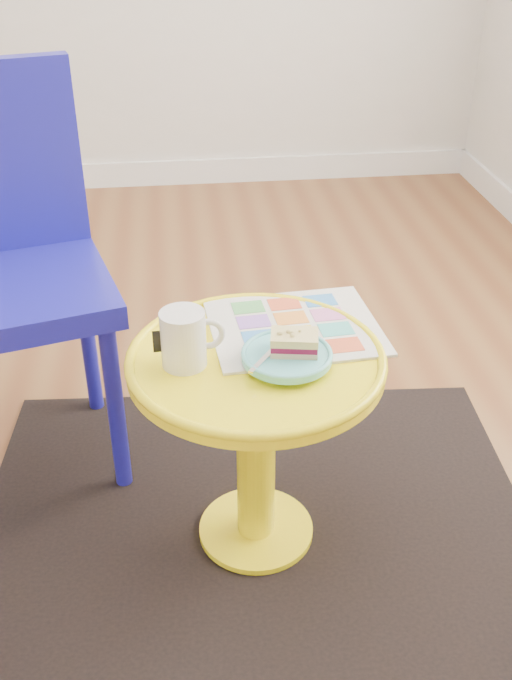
{
  "coord_description": "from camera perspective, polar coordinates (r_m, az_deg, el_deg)",
  "views": [
    {
      "loc": [
        0.49,
        -1.64,
        1.31
      ],
      "look_at": [
        0.64,
        -0.38,
        0.53
      ],
      "focal_mm": 40.0,
      "sensor_mm": 36.0,
      "label": 1
    }
  ],
  "objects": [
    {
      "name": "newspaper",
      "position": [
        1.61,
        2.91,
        0.99
      ],
      "size": [
        0.37,
        0.32,
        0.01
      ],
      "primitive_type": "cube",
      "rotation": [
        0.0,
        0.0,
        0.07
      ],
      "color": "silver",
      "rests_on": "side_table"
    },
    {
      "name": "mug",
      "position": [
        1.46,
        -5.4,
        0.21
      ],
      "size": [
        0.13,
        0.09,
        0.12
      ],
      "rotation": [
        0.0,
        0.0,
        0.07
      ],
      "color": "white",
      "rests_on": "side_table"
    },
    {
      "name": "chair",
      "position": [
        1.87,
        -18.3,
        6.15
      ],
      "size": [
        0.53,
        0.53,
        0.97
      ],
      "rotation": [
        0.0,
        0.0,
        0.26
      ],
      "color": "#19189C",
      "rests_on": "ground"
    },
    {
      "name": "cake_slice",
      "position": [
        1.47,
        2.91,
        -0.19
      ],
      "size": [
        0.1,
        0.08,
        0.04
      ],
      "rotation": [
        0.0,
        0.0,
        -0.18
      ],
      "color": "#D3BC8C",
      "rests_on": "plate"
    },
    {
      "name": "fork",
      "position": [
        1.47,
        1.06,
        -0.98
      ],
      "size": [
        0.1,
        0.13,
        0.0
      ],
      "rotation": [
        0.0,
        0.0,
        -0.62
      ],
      "color": "silver",
      "rests_on": "plate"
    },
    {
      "name": "floor",
      "position": [
        2.16,
        -18.56,
        -7.78
      ],
      "size": [
        4.0,
        4.0,
        0.0
      ],
      "primitive_type": "plane",
      "color": "brown",
      "rests_on": "ground"
    },
    {
      "name": "side_table",
      "position": [
        1.59,
        0.0,
        -5.48
      ],
      "size": [
        0.52,
        0.52,
        0.49
      ],
      "color": "yellow",
      "rests_on": "ground"
    },
    {
      "name": "plate",
      "position": [
        1.48,
        2.33,
        -1.24
      ],
      "size": [
        0.18,
        0.18,
        0.02
      ],
      "color": "#63CBD1",
      "rests_on": "newspaper"
    },
    {
      "name": "rug",
      "position": [
        1.82,
        0.0,
        -14.28
      ],
      "size": [
        1.37,
        1.19,
        0.01
      ],
      "primitive_type": "cube",
      "rotation": [
        0.0,
        0.0,
        -0.07
      ],
      "color": "black",
      "rests_on": "ground"
    }
  ]
}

